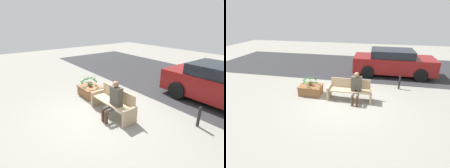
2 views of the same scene
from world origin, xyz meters
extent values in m
plane|color=gray|center=(0.00, 0.00, 0.00)|extent=(30.00, 30.00, 0.00)
cube|color=#2D2D30|center=(0.00, 5.35, 0.00)|extent=(20.00, 6.00, 0.01)
cube|color=tan|center=(-0.68, 0.28, 0.28)|extent=(0.09, 0.56, 0.57)
cube|color=tan|center=(1.11, 0.28, 0.28)|extent=(0.09, 0.56, 0.57)
cube|color=tan|center=(0.21, 0.28, 0.45)|extent=(1.70, 0.51, 0.04)
cube|color=tan|center=(0.21, 0.54, 0.67)|extent=(1.70, 0.04, 0.41)
cube|color=#4C473D|center=(0.50, 0.24, 0.78)|extent=(0.42, 0.22, 0.62)
sphere|color=#8C6647|center=(0.50, 0.22, 1.19)|extent=(0.20, 0.20, 0.20)
cylinder|color=#4C473D|center=(0.40, 0.01, 0.41)|extent=(0.11, 0.47, 0.11)
cylinder|color=#4C473D|center=(0.59, 0.01, 0.41)|extent=(0.11, 0.47, 0.11)
cylinder|color=#472D1E|center=(0.40, -0.23, 0.21)|extent=(0.10, 0.10, 0.42)
cylinder|color=#472D1E|center=(0.59, -0.23, 0.21)|extent=(0.10, 0.10, 0.42)
cube|color=black|center=(0.50, 0.01, 0.58)|extent=(0.07, 0.09, 0.12)
cube|color=brown|center=(-1.59, 0.48, 0.21)|extent=(0.96, 0.72, 0.43)
cube|color=brown|center=(-1.59, 0.48, 0.41)|extent=(1.01, 0.77, 0.04)
cylinder|color=brown|center=(-1.59, 0.48, 0.53)|extent=(0.16, 0.16, 0.20)
cone|color=#387F3D|center=(-1.39, 0.50, 0.80)|extent=(0.12, 0.46, 0.39)
cone|color=#387F3D|center=(-1.52, 0.71, 0.74)|extent=(0.51, 0.21, 0.29)
cone|color=#387F3D|center=(-1.76, 0.66, 0.73)|extent=(0.43, 0.40, 0.27)
cone|color=#387F3D|center=(-1.84, 0.41, 0.70)|extent=(0.20, 0.54, 0.21)
cone|color=#387F3D|center=(-1.77, 0.29, 0.72)|extent=(0.43, 0.41, 0.24)
cone|color=#387F3D|center=(-1.45, 0.26, 0.69)|extent=(0.49, 0.36, 0.18)
cylinder|color=black|center=(0.82, 3.15, 0.36)|extent=(0.71, 0.18, 0.71)
cylinder|color=black|center=(0.82, 4.95, 0.36)|extent=(0.71, 0.18, 0.71)
cylinder|color=black|center=(2.41, 1.91, 0.30)|extent=(0.09, 0.09, 0.60)
sphere|color=black|center=(2.41, 1.91, 0.62)|extent=(0.10, 0.10, 0.10)
camera|label=1|loc=(4.49, -2.95, 3.07)|focal=28.00mm
camera|label=2|loc=(1.14, -6.36, 3.50)|focal=28.00mm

